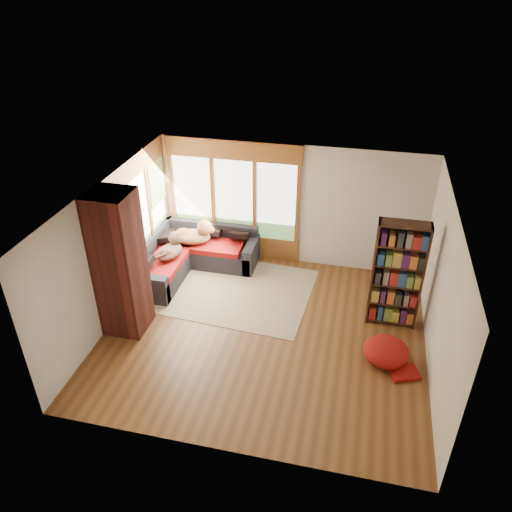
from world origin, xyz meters
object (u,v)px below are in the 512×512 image
at_px(brick_chimney, 120,264).
at_px(dog_tan, 194,232).
at_px(pouf, 386,351).
at_px(area_rug, 233,290).
at_px(bookshelf, 397,275).
at_px(dog_brindle, 170,246).
at_px(sectional_sofa, 190,256).

height_order(brick_chimney, dog_tan, brick_chimney).
bearing_deg(pouf, area_rug, 155.02).
relative_size(bookshelf, pouf, 2.73).
height_order(area_rug, dog_brindle, dog_brindle).
distance_m(sectional_sofa, area_rug, 1.25).
bearing_deg(pouf, bookshelf, 86.37).
relative_size(sectional_sofa, pouf, 2.99).
bearing_deg(bookshelf, area_rug, 174.19).
height_order(sectional_sofa, dog_tan, dog_tan).
distance_m(bookshelf, dog_brindle, 4.38).
distance_m(brick_chimney, area_rug, 2.48).
height_order(brick_chimney, pouf, brick_chimney).
distance_m(bookshelf, dog_tan, 4.19).
distance_m(pouf, dog_tan, 4.56).
distance_m(pouf, dog_brindle, 4.58).
bearing_deg(dog_brindle, area_rug, -86.61).
distance_m(area_rug, dog_brindle, 1.51).
relative_size(area_rug, pouf, 4.09).
xyz_separation_m(sectional_sofa, area_rug, (1.07, -0.57, -0.30)).
bearing_deg(dog_tan, area_rug, -46.27).
distance_m(area_rug, pouf, 3.27).
relative_size(brick_chimney, dog_tan, 2.92).
bearing_deg(brick_chimney, area_rug, 44.32).
height_order(area_rug, pouf, pouf).
bearing_deg(brick_chimney, pouf, 1.34).
bearing_deg(area_rug, dog_brindle, 172.39).
distance_m(brick_chimney, bookshelf, 4.70).
bearing_deg(area_rug, brick_chimney, -135.68).
bearing_deg(area_rug, dog_tan, 142.74).
bearing_deg(dog_brindle, pouf, -98.97).
bearing_deg(dog_tan, sectional_sofa, -112.18).
xyz_separation_m(area_rug, bookshelf, (3.02, -0.31, 1.00)).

